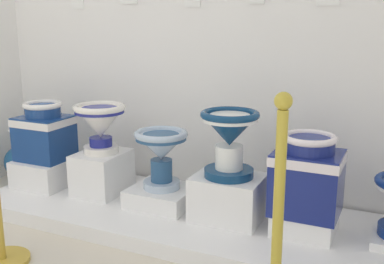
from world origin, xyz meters
TOP-DOWN VIEW (x-y plane):
  - display_platform at (1.75, 2.08)m, footprint 2.75×0.89m
  - plinth_block_leftmost at (0.61, 2.10)m, footprint 0.36×0.39m
  - antique_toilet_leftmost at (0.61, 2.10)m, footprint 0.34×0.30m
  - plinth_block_broad_patterned at (1.06, 2.13)m, footprint 0.29×0.36m
  - antique_toilet_broad_patterned at (1.06, 2.13)m, footprint 0.34×0.34m
  - plinth_block_tall_cobalt at (1.53, 2.10)m, footprint 0.38×0.35m
  - antique_toilet_tall_cobalt at (1.53, 2.10)m, footprint 0.33×0.33m
  - plinth_block_squat_floral at (1.98, 2.08)m, footprint 0.39×0.32m
  - antique_toilet_squat_floral at (1.98, 2.08)m, footprint 0.33×0.33m
  - plinth_block_rightmost at (2.42, 2.08)m, footprint 0.32×0.29m
  - antique_toilet_rightmost at (2.42, 2.08)m, footprint 0.36×0.31m
  - decorative_vase_spare at (0.20, 2.27)m, footprint 0.25×0.25m

SIDE VIEW (x-z plane):
  - display_platform at x=1.75m, z-range 0.00..0.09m
  - plinth_block_tall_cobalt at x=1.53m, z-range 0.09..0.20m
  - plinth_block_rightmost at x=2.42m, z-range 0.09..0.21m
  - decorative_vase_spare at x=0.20m, z-range -0.04..0.38m
  - plinth_block_leftmost at x=0.61m, z-range 0.09..0.27m
  - plinth_block_squat_floral at x=1.98m, z-range 0.09..0.35m
  - plinth_block_broad_patterned at x=1.06m, z-range 0.09..0.36m
  - antique_toilet_rightmost at x=2.42m, z-range 0.21..0.65m
  - antique_toilet_tall_cobalt at x=1.53m, z-range 0.27..0.63m
  - antique_toilet_leftmost at x=0.61m, z-range 0.27..0.67m
  - antique_toilet_broad_patterned at x=1.06m, z-range 0.41..0.73m
  - antique_toilet_squat_floral at x=1.98m, z-range 0.41..0.79m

